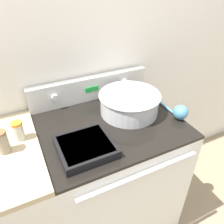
% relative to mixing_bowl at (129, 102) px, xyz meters
% --- Properties ---
extents(kitchen_wall, '(8.00, 0.05, 2.50)m').
position_rel_mixing_bowl_xyz_m(kitchen_wall, '(-0.16, 0.32, 0.27)').
color(kitchen_wall, silver).
rests_on(kitchen_wall, ground_plane).
extents(stove_range, '(0.82, 0.70, 0.91)m').
position_rel_mixing_bowl_xyz_m(stove_range, '(-0.16, -0.05, -0.53)').
color(stove_range, silver).
rests_on(stove_range, ground_plane).
extents(control_panel, '(0.82, 0.07, 0.16)m').
position_rel_mixing_bowl_xyz_m(control_panel, '(-0.16, 0.26, 0.01)').
color(control_panel, silver).
rests_on(control_panel, stove_range).
extents(side_counter, '(0.55, 0.67, 0.92)m').
position_rel_mixing_bowl_xyz_m(side_counter, '(-0.84, -0.05, -0.52)').
color(side_counter, silver).
rests_on(side_counter, ground_plane).
extents(mixing_bowl, '(0.37, 0.37, 0.13)m').
position_rel_mixing_bowl_xyz_m(mixing_bowl, '(0.00, 0.00, 0.00)').
color(mixing_bowl, silver).
rests_on(mixing_bowl, stove_range).
extents(casserole_dish, '(0.27, 0.25, 0.05)m').
position_rel_mixing_bowl_xyz_m(casserole_dish, '(-0.36, -0.21, -0.05)').
color(casserole_dish, black).
rests_on(casserole_dish, stove_range).
extents(ladle, '(0.09, 0.31, 0.09)m').
position_rel_mixing_bowl_xyz_m(ladle, '(0.24, -0.19, -0.03)').
color(ladle, teal).
rests_on(ladle, stove_range).
extents(spice_jar_orange_cap, '(0.06, 0.06, 0.11)m').
position_rel_mixing_bowl_xyz_m(spice_jar_orange_cap, '(-0.64, 0.01, -0.01)').
color(spice_jar_orange_cap, beige).
rests_on(spice_jar_orange_cap, side_counter).
extents(spice_jar_brown_cap, '(0.06, 0.06, 0.12)m').
position_rel_mixing_bowl_xyz_m(spice_jar_brown_cap, '(-0.72, -0.05, 0.00)').
color(spice_jar_brown_cap, gray).
rests_on(spice_jar_brown_cap, side_counter).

